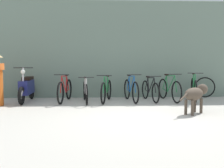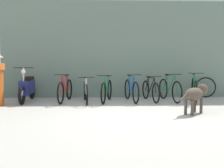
{
  "view_description": "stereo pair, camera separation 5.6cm",
  "coord_description": "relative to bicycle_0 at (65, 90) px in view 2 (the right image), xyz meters",
  "views": [
    {
      "loc": [
        -0.87,
        -5.89,
        1.26
      ],
      "look_at": [
        -0.59,
        1.26,
        0.65
      ],
      "focal_mm": 42.0,
      "sensor_mm": 36.0,
      "label": 1
    },
    {
      "loc": [
        -0.82,
        -5.89,
        1.26
      ],
      "look_at": [
        -0.59,
        1.26,
        0.65
      ],
      "focal_mm": 42.0,
      "sensor_mm": 36.0,
      "label": 2
    }
  ],
  "objects": [
    {
      "name": "stray_dog",
      "position": [
        3.45,
        -2.0,
        0.12
      ],
      "size": [
        0.97,
        0.89,
        0.7
      ],
      "rotation": [
        0.0,
        0.0,
        0.73
      ],
      "color": "#4C3F33",
      "rests_on": "ground"
    },
    {
      "name": "ground_plane",
      "position": [
        2.03,
        -2.35,
        -0.36
      ],
      "size": [
        60.0,
        60.0,
        0.0
      ],
      "primitive_type": "plane",
      "color": "#B7B2A5"
    },
    {
      "name": "bicycle_1",
      "position": [
        0.66,
        -0.19,
        -0.02
      ],
      "size": [
        0.46,
        1.68,
        0.81
      ],
      "rotation": [
        0.0,
        0.0,
        -1.45
      ],
      "color": "black",
      "rests_on": "ground"
    },
    {
      "name": "bicycle_4",
      "position": [
        2.71,
        0.07,
        -0.02
      ],
      "size": [
        0.46,
        1.6,
        0.82
      ],
      "rotation": [
        0.0,
        0.0,
        -1.41
      ],
      "color": "black",
      "rests_on": "ground"
    },
    {
      "name": "spare_tire_left",
      "position": [
        4.8,
        0.8,
        -0.0
      ],
      "size": [
        0.72,
        0.13,
        0.72
      ],
      "rotation": [
        0.0,
        0.0,
        -0.13
      ],
      "color": "black",
      "rests_on": "ground"
    },
    {
      "name": "motorcycle",
      "position": [
        -1.21,
        0.07,
        0.08
      ],
      "size": [
        0.58,
        1.79,
        1.09
      ],
      "rotation": [
        0.0,
        0.0,
        -1.54
      ],
      "color": "black",
      "rests_on": "ground"
    },
    {
      "name": "bicycle_0",
      "position": [
        0.0,
        0.0,
        0.0
      ],
      "size": [
        0.46,
        1.72,
        0.88
      ],
      "rotation": [
        0.0,
        0.0,
        -1.68
      ],
      "color": "black",
      "rests_on": "ground"
    },
    {
      "name": "bicycle_3",
      "position": [
        2.09,
        0.01,
        -0.0
      ],
      "size": [
        0.46,
        1.66,
        0.88
      ],
      "rotation": [
        0.0,
        0.0,
        -1.41
      ],
      "color": "black",
      "rests_on": "ground"
    },
    {
      "name": "bicycle_6",
      "position": [
        4.08,
        -0.09,
        0.02
      ],
      "size": [
        0.58,
        1.76,
        0.93
      ],
      "rotation": [
        0.0,
        0.0,
        -1.83
      ],
      "color": "black",
      "rests_on": "ground"
    },
    {
      "name": "bicycle_5",
      "position": [
        3.34,
        0.07,
        0.01
      ],
      "size": [
        0.46,
        1.71,
        0.89
      ],
      "rotation": [
        0.0,
        0.0,
        -1.4
      ],
      "color": "black",
      "rests_on": "ground"
    },
    {
      "name": "shop_wall_back",
      "position": [
        2.03,
        1.06,
        1.33
      ],
      "size": [
        8.75,
        0.2,
        3.37
      ],
      "color": "slate",
      "rests_on": "ground"
    },
    {
      "name": "bicycle_2",
      "position": [
        1.3,
        -0.06,
        -0.01
      ],
      "size": [
        0.49,
        1.66,
        0.86
      ],
      "rotation": [
        0.0,
        0.0,
        -1.77
      ],
      "color": "black",
      "rests_on": "ground"
    }
  ]
}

